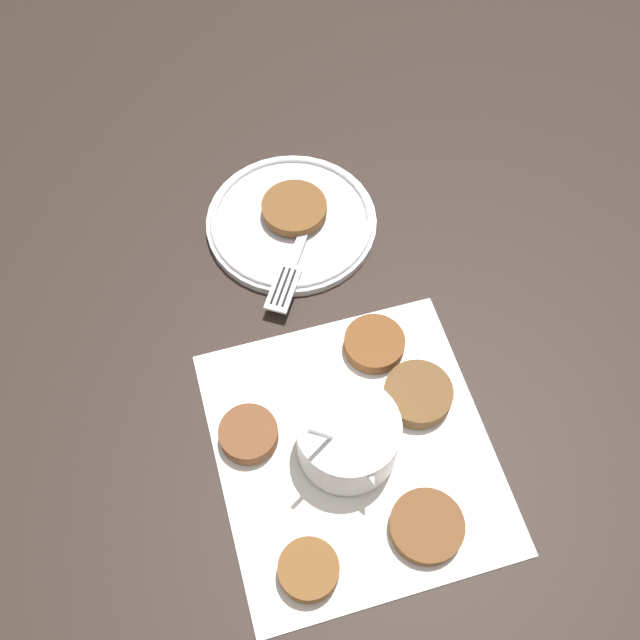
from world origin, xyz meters
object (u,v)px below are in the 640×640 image
serving_plate (291,221)px  fork (292,264)px  sauce_bowl (348,438)px  fritter_on_plate (294,208)px

serving_plate → fork: size_ratio=1.43×
sauce_bowl → serving_plate: 0.32m
sauce_bowl → fork: (-0.24, 0.03, -0.01)m
sauce_bowl → serving_plate: bearing=169.9°
sauce_bowl → serving_plate: sauce_bowl is taller
serving_plate → fork: fork is taller
sauce_bowl → fork: bearing=173.0°
sauce_bowl → serving_plate: size_ratio=0.58×
serving_plate → fritter_on_plate: size_ratio=2.62×
fork → fritter_on_plate: bearing=156.7°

